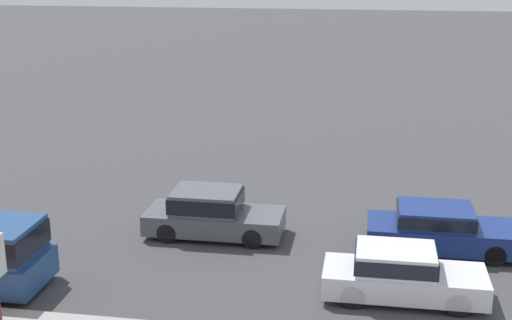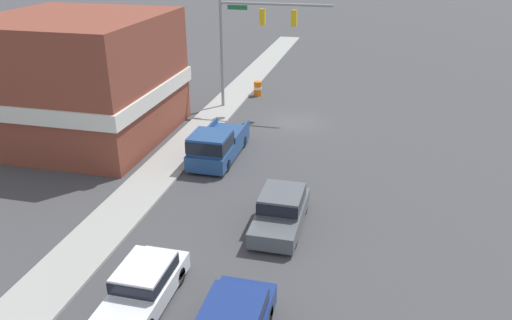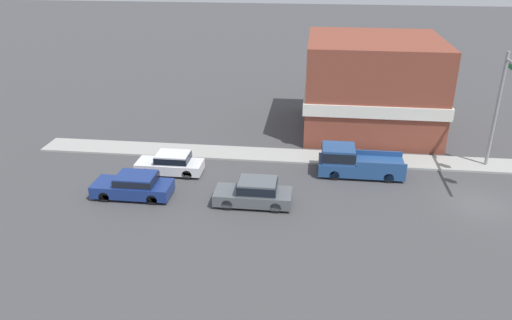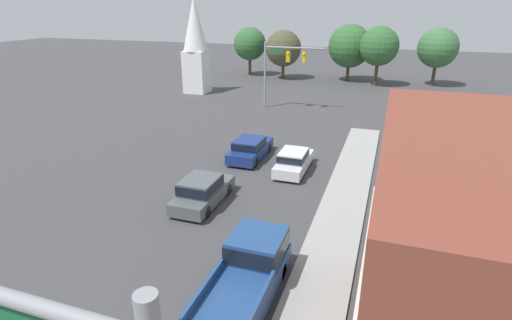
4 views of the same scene
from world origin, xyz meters
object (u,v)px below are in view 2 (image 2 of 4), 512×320
car_lead (281,209)px  pickup_truck_parked (216,145)px  car_oncoming (144,285)px  construction_barrel (258,89)px

car_lead → pickup_truck_parked: (4.86, -5.89, 0.14)m
car_oncoming → construction_barrel: size_ratio=3.84×
pickup_truck_parked → construction_barrel: bearing=-87.0°
car_oncoming → pickup_truck_parked: 12.06m
car_lead → car_oncoming: 7.07m
car_lead → car_oncoming: car_lead is taller
car_lead → pickup_truck_parked: pickup_truck_parked is taller
car_oncoming → construction_barrel: car_oncoming is taller
car_oncoming → car_lead: bearing=59.5°
construction_barrel → pickup_truck_parked: bearing=93.0°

